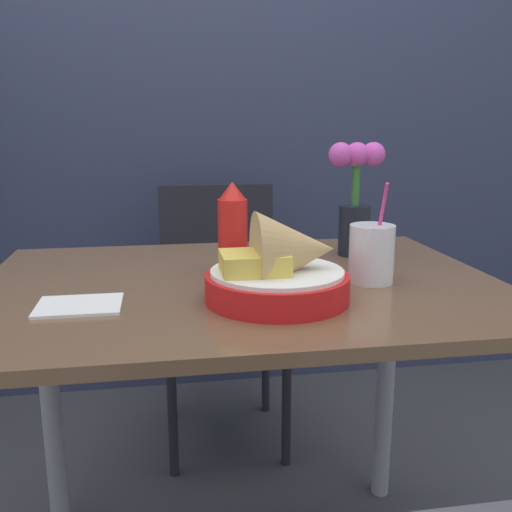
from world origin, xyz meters
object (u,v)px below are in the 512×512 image
(food_basket, at_px, (283,270))
(chair_far_window, at_px, (220,290))
(drink_cup, at_px, (371,255))
(ketchup_bottle, at_px, (233,229))
(flower_vase, at_px, (355,196))

(food_basket, bearing_deg, chair_far_window, 91.22)
(food_basket, xyz_separation_m, drink_cup, (0.20, 0.09, -0.00))
(food_basket, relative_size, ketchup_bottle, 1.34)
(food_basket, height_order, drink_cup, drink_cup)
(flower_vase, bearing_deg, food_basket, -126.90)
(chair_far_window, bearing_deg, flower_vase, -66.31)
(chair_far_window, bearing_deg, ketchup_bottle, -93.47)
(chair_far_window, relative_size, food_basket, 3.37)
(chair_far_window, xyz_separation_m, flower_vase, (0.27, -0.61, 0.39))
(chair_far_window, distance_m, drink_cup, 0.92)
(ketchup_bottle, distance_m, flower_vase, 0.34)
(food_basket, bearing_deg, drink_cup, 23.95)
(chair_far_window, distance_m, food_basket, 0.98)
(chair_far_window, xyz_separation_m, drink_cup, (0.22, -0.84, 0.31))
(drink_cup, xyz_separation_m, flower_vase, (0.05, 0.24, 0.09))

